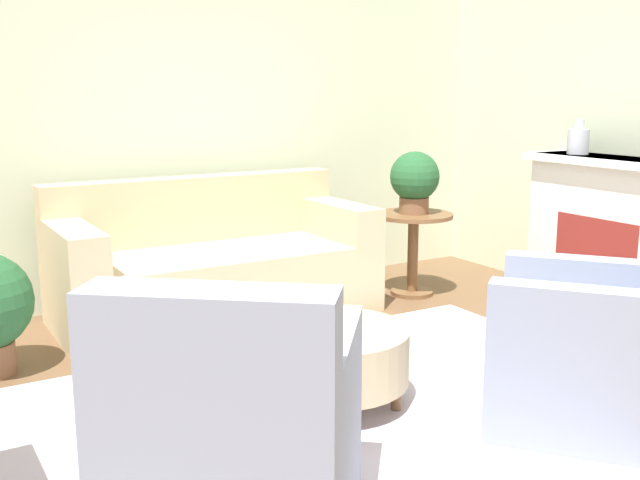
{
  "coord_description": "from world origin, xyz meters",
  "views": [
    {
      "loc": [
        -1.84,
        -2.81,
        1.54
      ],
      "look_at": [
        0.15,
        0.55,
        0.75
      ],
      "focal_mm": 42.0,
      "sensor_mm": 36.0,
      "label": 1
    }
  ],
  "objects_px": {
    "armchair_left": "(238,449)",
    "potted_plant_on_side_table": "(415,179)",
    "armchair_right": "(608,352)",
    "side_table": "(413,238)",
    "vase_mantel_near": "(578,140)",
    "ottoman_table": "(331,355)",
    "couch": "(214,267)"
  },
  "relations": [
    {
      "from": "armchair_right",
      "to": "ottoman_table",
      "type": "relative_size",
      "value": 1.49
    },
    {
      "from": "vase_mantel_near",
      "to": "couch",
      "type": "bearing_deg",
      "value": 158.36
    },
    {
      "from": "couch",
      "to": "ottoman_table",
      "type": "relative_size",
      "value": 2.79
    },
    {
      "from": "side_table",
      "to": "vase_mantel_near",
      "type": "relative_size",
      "value": 2.52
    },
    {
      "from": "couch",
      "to": "armchair_right",
      "type": "distance_m",
      "value": 2.71
    },
    {
      "from": "ottoman_table",
      "to": "side_table",
      "type": "distance_m",
      "value": 2.16
    },
    {
      "from": "armchair_right",
      "to": "side_table",
      "type": "height_order",
      "value": "armchair_right"
    },
    {
      "from": "couch",
      "to": "ottoman_table",
      "type": "distance_m",
      "value": 1.71
    },
    {
      "from": "armchair_left",
      "to": "ottoman_table",
      "type": "relative_size",
      "value": 1.49
    },
    {
      "from": "couch",
      "to": "side_table",
      "type": "relative_size",
      "value": 3.41
    },
    {
      "from": "armchair_right",
      "to": "ottoman_table",
      "type": "distance_m",
      "value": 1.28
    },
    {
      "from": "armchair_left",
      "to": "vase_mantel_near",
      "type": "bearing_deg",
      "value": 25.14
    },
    {
      "from": "armchair_right",
      "to": "armchair_left",
      "type": "bearing_deg",
      "value": 180.0
    },
    {
      "from": "armchair_left",
      "to": "vase_mantel_near",
      "type": "relative_size",
      "value": 4.59
    },
    {
      "from": "armchair_right",
      "to": "potted_plant_on_side_table",
      "type": "distance_m",
      "value": 2.45
    },
    {
      "from": "armchair_left",
      "to": "potted_plant_on_side_table",
      "type": "distance_m",
      "value": 3.44
    },
    {
      "from": "ottoman_table",
      "to": "side_table",
      "type": "xyz_separation_m",
      "value": [
        1.6,
        1.43,
        0.18
      ]
    },
    {
      "from": "couch",
      "to": "armchair_right",
      "type": "relative_size",
      "value": 1.87
    },
    {
      "from": "side_table",
      "to": "potted_plant_on_side_table",
      "type": "relative_size",
      "value": 1.36
    },
    {
      "from": "couch",
      "to": "armchair_right",
      "type": "bearing_deg",
      "value": -72.08
    },
    {
      "from": "ottoman_table",
      "to": "potted_plant_on_side_table",
      "type": "xyz_separation_m",
      "value": [
        1.6,
        1.43,
        0.62
      ]
    },
    {
      "from": "couch",
      "to": "armchair_left",
      "type": "bearing_deg",
      "value": -111.08
    },
    {
      "from": "armchair_left",
      "to": "side_table",
      "type": "distance_m",
      "value": 3.4
    },
    {
      "from": "couch",
      "to": "vase_mantel_near",
      "type": "relative_size",
      "value": 8.59
    },
    {
      "from": "potted_plant_on_side_table",
      "to": "vase_mantel_near",
      "type": "bearing_deg",
      "value": -36.52
    },
    {
      "from": "armchair_left",
      "to": "side_table",
      "type": "relative_size",
      "value": 1.82
    },
    {
      "from": "couch",
      "to": "potted_plant_on_side_table",
      "type": "bearing_deg",
      "value": -10.39
    },
    {
      "from": "side_table",
      "to": "vase_mantel_near",
      "type": "height_order",
      "value": "vase_mantel_near"
    },
    {
      "from": "armchair_left",
      "to": "ottoman_table",
      "type": "height_order",
      "value": "armchair_left"
    },
    {
      "from": "armchair_right",
      "to": "side_table",
      "type": "bearing_deg",
      "value": 73.75
    },
    {
      "from": "couch",
      "to": "side_table",
      "type": "bearing_deg",
      "value": -10.39
    },
    {
      "from": "side_table",
      "to": "armchair_left",
      "type": "bearing_deg",
      "value": -137.34
    }
  ]
}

